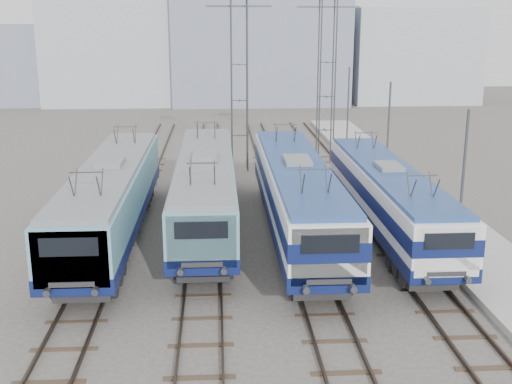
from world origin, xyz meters
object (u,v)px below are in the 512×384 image
Objects in this scene: mast_rear at (348,113)px; catenary_tower_east at (327,74)px; locomotive_center_right at (297,192)px; locomotive_center_left at (205,187)px; locomotive_far_right at (388,195)px; mast_front at (462,193)px; mast_mid at (388,141)px; catenary_tower_west at (239,77)px; locomotive_far_left at (111,196)px.

catenary_tower_east is at bearing -136.40° from mast_rear.
mast_rear is (6.35, 19.38, 1.11)m from locomotive_center_right.
locomotive_center_left is at bearing -119.22° from catenary_tower_east.
locomotive_far_right is 5.08m from mast_front.
mast_mid is at bearing 49.30° from locomotive_center_right.
locomotive_center_right is 1.10× the size of locomotive_far_right.
mast_front reaches higher than locomotive_far_right.
mast_mid reaches higher than locomotive_far_right.
locomotive_center_right is 4.51m from locomotive_far_right.
mast_rear is (0.00, 12.00, 0.00)m from mast_mid.
mast_rear is at bearing 71.86° from locomotive_center_right.
mast_mid is at bearing -78.14° from catenary_tower_east.
catenary_tower_west is 1.00× the size of catenary_tower_east.
mast_rear is (1.85, 19.46, 1.31)m from locomotive_far_right.
catenary_tower_west reaches higher than mast_front.
locomotive_far_left is 0.99× the size of locomotive_center_right.
locomotive_far_left is at bearing -160.96° from locomotive_center_left.
mast_rear is at bearing 24.94° from catenary_tower_west.
mast_mid is 12.00m from mast_rear.
locomotive_far_left is 2.65× the size of mast_rear.
catenary_tower_east is (6.50, 2.00, 0.00)m from catenary_tower_west.
locomotive_far_left is 1.08× the size of locomotive_far_right.
catenary_tower_west is (-6.75, 15.46, 4.45)m from locomotive_far_right.
mast_front is (2.10, -22.00, -3.14)m from catenary_tower_east.
catenary_tower_east reaches higher than mast_front.
mast_rear is at bearing 43.60° from catenary_tower_east.
mast_front is at bearing -84.55° from catenary_tower_east.
locomotive_center_right is (9.00, -0.18, 0.09)m from locomotive_far_left.
mast_rear is at bearing 51.36° from locomotive_far_left.
catenary_tower_east is (-0.25, 17.46, 4.45)m from locomotive_far_right.
locomotive_far_right is 2.45× the size of mast_rear.
locomotive_far_left is at bearing -128.64° from mast_rear.
catenary_tower_east is 1.71× the size of mast_mid.
locomotive_far_left is 1.01× the size of locomotive_center_left.
mast_front is 12.00m from mast_mid.
mast_front and mast_mid have the same top height.
mast_mid is at bearing 76.07° from locomotive_far_right.
catenary_tower_east reaches higher than mast_mid.
locomotive_far_right is at bearing 112.16° from mast_front.
catenary_tower_east is 1.71× the size of mast_rear.
mast_mid is (15.35, 7.20, 1.19)m from locomotive_far_left.
locomotive_center_right is (4.50, -1.74, 0.11)m from locomotive_center_left.
catenary_tower_east reaches higher than locomotive_center_left.
locomotive_far_right is at bearing -0.94° from locomotive_center_right.
locomotive_center_right is 1.57× the size of catenary_tower_east.
locomotive_center_right is 18.39m from catenary_tower_east.
locomotive_far_left is 2.65× the size of mast_front.
catenary_tower_west is at bearing 98.32° from locomotive_center_right.
locomotive_center_left is at bearing -152.51° from mast_mid.
locomotive_center_left is 9.18m from locomotive_far_right.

